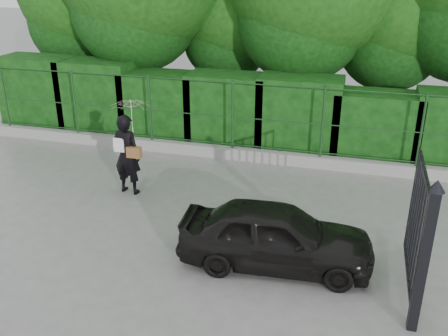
# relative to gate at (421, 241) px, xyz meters

# --- Properties ---
(ground) EXTENTS (80.00, 80.00, 0.00)m
(ground) POSITION_rel_gate_xyz_m (-4.60, 0.72, -1.19)
(ground) COLOR gray
(kerb) EXTENTS (14.00, 0.25, 0.30)m
(kerb) POSITION_rel_gate_xyz_m (-4.60, 5.22, -1.04)
(kerb) COLOR #9E9E99
(kerb) RESTS_ON ground
(fence) EXTENTS (14.13, 0.06, 1.80)m
(fence) POSITION_rel_gate_xyz_m (-4.38, 5.22, 0.01)
(fence) COLOR #1A3F1B
(fence) RESTS_ON kerb
(hedge) EXTENTS (14.20, 1.20, 2.22)m
(hedge) POSITION_rel_gate_xyz_m (-4.82, 6.22, -0.17)
(hedge) COLOR black
(hedge) RESTS_ON ground
(gate) EXTENTS (0.22, 2.33, 2.36)m
(gate) POSITION_rel_gate_xyz_m (0.00, 0.00, 0.00)
(gate) COLOR black
(gate) RESTS_ON ground
(woman) EXTENTS (0.93, 0.86, 2.17)m
(woman) POSITION_rel_gate_xyz_m (-5.85, 2.63, 0.17)
(woman) COLOR black
(woman) RESTS_ON ground
(car) EXTENTS (3.41, 1.57, 1.13)m
(car) POSITION_rel_gate_xyz_m (-2.21, 0.63, -0.62)
(car) COLOR black
(car) RESTS_ON ground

